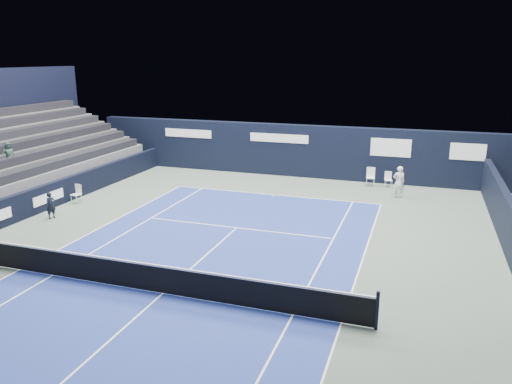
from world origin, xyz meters
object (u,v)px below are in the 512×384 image
Objects in this scene: tennis_player at (399,182)px; line_judge_chair at (77,192)px; folding_chair_back_b at (388,178)px; folding_chair_back_a at (371,174)px; tennis_net at (162,279)px.

line_judge_chair is at bearing -157.86° from tennis_player.
line_judge_chair is at bearing -166.17° from folding_chair_back_b.
folding_chair_back_a is 1.21× the size of folding_chair_back_b.
folding_chair_back_b is 16.49m from tennis_net.
folding_chair_back_b is at bearing 70.41° from tennis_net.
folding_chair_back_b is 0.94× the size of line_judge_chair.
folding_chair_back_a is at bearing 166.64° from folding_chair_back_b.
tennis_net reaches higher than line_judge_chair.
folding_chair_back_a is 16.15m from tennis_net.
tennis_player is (1.62, -1.95, 0.12)m from folding_chair_back_a.
folding_chair_back_a is 1.14× the size of line_judge_chair.
tennis_player is at bearing 65.47° from tennis_net.
tennis_net is (-4.56, -15.49, -0.19)m from folding_chair_back_a.
line_judge_chair is 11.55m from tennis_net.
folding_chair_back_a is 15.64m from line_judge_chair.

